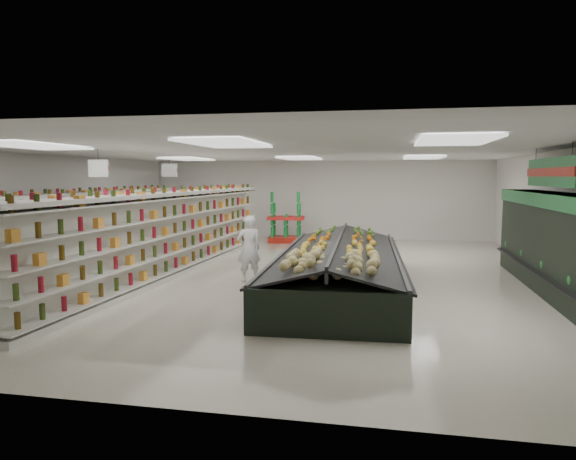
% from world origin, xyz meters
% --- Properties ---
extents(floor, '(16.00, 16.00, 0.00)m').
position_xyz_m(floor, '(0.00, 0.00, 0.00)').
color(floor, beige).
rests_on(floor, ground).
extents(ceiling, '(14.00, 16.00, 0.02)m').
position_xyz_m(ceiling, '(0.00, 0.00, 3.20)').
color(ceiling, white).
rests_on(ceiling, wall_back).
extents(wall_back, '(14.00, 0.02, 3.20)m').
position_xyz_m(wall_back, '(0.00, 8.00, 1.60)').
color(wall_back, silver).
rests_on(wall_back, floor).
extents(wall_front, '(14.00, 0.02, 3.20)m').
position_xyz_m(wall_front, '(0.00, -8.00, 1.60)').
color(wall_front, silver).
rests_on(wall_front, floor).
extents(wall_left, '(0.02, 16.00, 3.20)m').
position_xyz_m(wall_left, '(-7.00, 0.00, 1.60)').
color(wall_left, silver).
rests_on(wall_left, floor).
extents(wall_right, '(0.02, 16.00, 3.20)m').
position_xyz_m(wall_right, '(7.00, 0.00, 1.60)').
color(wall_right, silver).
rests_on(wall_right, floor).
extents(produce_wall_case, '(0.93, 8.00, 2.20)m').
position_xyz_m(produce_wall_case, '(6.53, -1.50, 1.24)').
color(produce_wall_case, black).
rests_on(produce_wall_case, floor).
extents(aisle_sign_near, '(0.52, 0.06, 0.75)m').
position_xyz_m(aisle_sign_near, '(-3.80, -2.00, 2.75)').
color(aisle_sign_near, white).
rests_on(aisle_sign_near, ceiling).
extents(aisle_sign_far, '(0.52, 0.06, 0.75)m').
position_xyz_m(aisle_sign_far, '(-3.80, 2.00, 2.75)').
color(aisle_sign_far, white).
rests_on(aisle_sign_far, ceiling).
extents(hortifruti_banner, '(0.12, 3.20, 0.95)m').
position_xyz_m(hortifruti_banner, '(6.25, -1.50, 2.65)').
color(hortifruti_banner, '#1D6F33').
rests_on(hortifruti_banner, ceiling).
extents(gondola_left, '(0.94, 12.11, 2.10)m').
position_xyz_m(gondola_left, '(-6.06, 0.28, 0.96)').
color(gondola_left, silver).
rests_on(gondola_left, floor).
extents(gondola_center, '(1.45, 12.47, 2.16)m').
position_xyz_m(gondola_center, '(-2.71, -0.47, 0.99)').
color(gondola_center, silver).
rests_on(gondola_center, floor).
extents(produce_island, '(3.12, 7.83, 1.15)m').
position_xyz_m(produce_island, '(1.85, -1.41, 0.52)').
color(produce_island, black).
rests_on(produce_island, floor).
extents(soda_endcap, '(1.50, 1.10, 1.79)m').
position_xyz_m(soda_endcap, '(-0.96, 6.39, 0.87)').
color(soda_endcap, '#A61E12').
rests_on(soda_endcap, floor).
extents(shopper_main, '(0.71, 0.65, 1.63)m').
position_xyz_m(shopper_main, '(-0.37, -1.18, 0.81)').
color(shopper_main, silver).
rests_on(shopper_main, floor).
extents(shopper_background, '(0.75, 0.88, 1.55)m').
position_xyz_m(shopper_background, '(-4.10, 2.32, 0.77)').
color(shopper_background, tan).
rests_on(shopper_background, floor).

